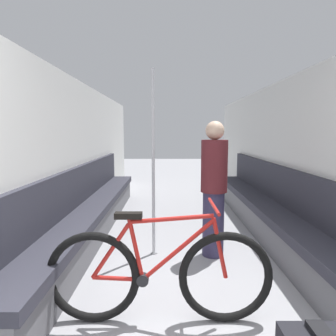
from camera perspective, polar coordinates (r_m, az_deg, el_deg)
The scene contains 7 objects.
wall_left at distance 4.17m, azimuth -18.48°, elevation 1.66°, with size 0.10×9.13×2.15m, color silver.
wall_right at distance 4.29m, azimuth 22.21°, elevation 1.64°, with size 0.10×9.13×2.15m, color silver.
bench_seat_row_left at distance 4.31m, azimuth -14.70°, elevation -8.35°, with size 0.44×5.01×0.97m.
bench_seat_row_right at distance 4.40m, azimuth 18.45°, elevation -8.16°, with size 0.44×5.01×0.97m.
bicycle at distance 2.37m, azimuth -1.95°, elevation -19.71°, with size 1.69×0.46×0.91m.
grab_pole_near at distance 3.42m, azimuth -3.06°, elevation 0.30°, with size 0.08×0.08×2.13m.
passenger_standing at distance 3.46m, azimuth 8.48°, elevation -3.73°, with size 0.30×0.30×1.55m.
Camera 1 is at (-0.17, -0.98, 1.43)m, focal length 32.00 mm.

